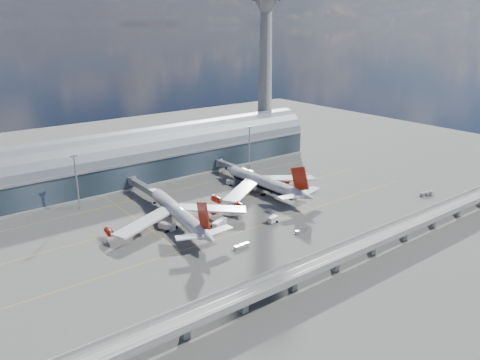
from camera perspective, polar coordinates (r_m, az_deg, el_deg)
ground at (r=203.66m, az=-0.21°, el=-4.92°), size 500.00×500.00×0.00m
taxi_lines at (r=220.32m, az=-3.70°, el=-3.09°), size 200.00×80.12×0.01m
terminal at (r=262.78m, az=-10.59°, el=2.81°), size 200.00×30.00×28.00m
control_tower at (r=306.35m, az=3.10°, el=12.97°), size 19.00×19.00×103.00m
guideway at (r=165.27m, az=11.58°, el=-9.14°), size 220.00×8.50×7.20m
floodlight_mast_left at (r=223.66m, az=-19.29°, el=-0.09°), size 3.00×0.70×25.70m
floodlight_mast_right at (r=269.57m, az=1.16°, el=4.03°), size 3.00×0.70×25.70m
airliner_left at (r=197.21m, az=-7.35°, el=-4.11°), size 61.37×64.57×19.69m
airliner_right at (r=233.94m, az=3.07°, el=-0.40°), size 61.40×64.16×20.38m
jet_bridge_left at (r=235.09m, az=-11.91°, el=-0.72°), size 4.40×28.00×7.25m
jet_bridge_right at (r=259.98m, az=-0.95°, el=1.55°), size 4.40×32.00×7.25m
service_truck_0 at (r=196.14m, az=-8.91°, el=-5.61°), size 5.01×7.62×3.01m
service_truck_1 at (r=201.19m, az=4.00°, el=-4.84°), size 5.10×3.14×2.75m
service_truck_2 at (r=196.79m, az=-2.51°, el=-5.31°), size 8.44×5.65×2.98m
service_truck_3 at (r=231.76m, az=6.64°, el=-1.72°), size 4.90×5.53×2.60m
service_truck_4 at (r=247.29m, az=-1.18°, el=-0.30°), size 3.58×4.79×2.53m
service_truck_5 at (r=202.98m, az=-9.17°, el=-4.74°), size 6.59×6.44×3.22m
cargo_train_0 at (r=178.97m, az=0.21°, el=-8.09°), size 7.03×1.62×1.57m
cargo_train_1 at (r=193.34m, az=7.42°, el=-6.15°), size 6.94×2.65×1.52m
cargo_train_2 at (r=249.65m, az=21.82°, el=-1.56°), size 8.65×3.49×1.89m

